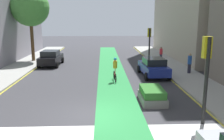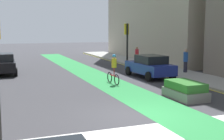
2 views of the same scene
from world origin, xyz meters
The scene contains 13 objects.
ground_plane centered at (0.00, 0.00, 0.00)m, with size 120.00×120.00×0.00m, color #38383D.
bike_lane_paint centered at (1.41, 0.00, 0.00)m, with size 2.40×60.00×0.01m, color #2D8C47.
crosswalk_band centered at (0.00, -2.00, 0.00)m, with size 12.00×1.80×0.01m, color silver.
curb_stripe_right centered at (6.00, 0.00, 0.01)m, with size 0.16×60.00×0.01m, color yellow.
traffic_signal_near_right centered at (5.14, -0.95, 2.78)m, with size 0.35×0.52×3.95m.
traffic_signal_far_right centered at (5.52, 14.01, 2.69)m, with size 0.35×0.52×3.81m.
car_black_left_far centered at (-4.78, 13.56, 0.80)m, with size 2.11×4.24×1.57m.
car_blue_right_far centered at (4.83, 8.32, 0.80)m, with size 2.19×4.28×1.57m.
cyclist_in_lane centered at (1.53, 6.79, 0.97)m, with size 0.32×1.73×1.86m.
pedestrian_sidewalk_right_a centered at (8.03, 8.73, 1.03)m, with size 0.34×0.34×1.73m.
pedestrian_sidewalk_right_b centered at (7.18, 15.42, 0.92)m, with size 0.34×0.34×1.52m.
street_tree_near centered at (-7.24, 15.86, 5.97)m, with size 4.11×4.11×7.90m.
median_planter centered at (3.41, 1.90, 0.40)m, with size 1.33×2.28×0.85m.
Camera 1 is at (0.61, -11.01, 4.64)m, focal length 38.13 mm.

